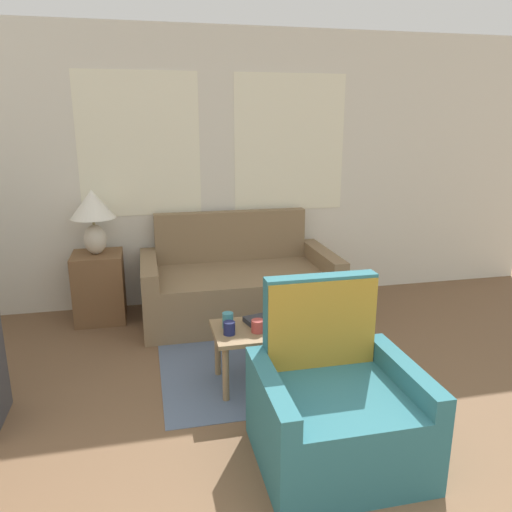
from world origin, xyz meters
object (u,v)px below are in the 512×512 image
(coffee_table, at_px, (278,334))
(cup_white, at_px, (258,326))
(armchair, at_px, (334,410))
(couch, at_px, (238,286))
(cup_yellow, at_px, (228,320))
(book_red, at_px, (257,320))
(table_lamp, at_px, (93,212))
(cup_navy, at_px, (229,328))
(laptop, at_px, (300,314))

(coffee_table, relative_size, cup_white, 10.18)
(armchair, bearing_deg, couch, 93.33)
(armchair, height_order, cup_yellow, armchair)
(armchair, distance_m, cup_yellow, 1.01)
(cup_yellow, relative_size, book_red, 0.56)
(armchair, distance_m, table_lamp, 2.75)
(coffee_table, bearing_deg, couch, 91.74)
(book_red, bearing_deg, cup_white, -100.80)
(couch, height_order, armchair, armchair)
(cup_white, bearing_deg, book_red, 79.20)
(couch, xyz_separation_m, book_red, (-0.09, -1.18, 0.15))
(couch, relative_size, armchair, 1.84)
(table_lamp, bearing_deg, couch, -7.31)
(cup_navy, distance_m, cup_white, 0.19)
(armchair, relative_size, cup_white, 10.82)
(armchair, xyz_separation_m, laptop, (0.09, 0.89, 0.19))
(armchair, bearing_deg, table_lamp, 121.07)
(table_lamp, distance_m, laptop, 2.08)
(cup_navy, relative_size, book_red, 0.47)
(couch, bearing_deg, cup_white, -95.05)
(table_lamp, distance_m, book_red, 1.86)
(coffee_table, bearing_deg, armchair, -84.27)
(cup_yellow, bearing_deg, book_red, 10.68)
(cup_yellow, height_order, book_red, cup_yellow)
(table_lamp, xyz_separation_m, cup_white, (1.13, -1.49, -0.55))
(book_red, bearing_deg, cup_yellow, -169.32)
(cup_white, xyz_separation_m, book_red, (0.03, 0.15, -0.02))
(book_red, bearing_deg, coffee_table, -37.63)
(couch, relative_size, laptop, 5.60)
(coffee_table, height_order, cup_yellow, cup_yellow)
(armchair, xyz_separation_m, cup_white, (-0.24, 0.78, 0.18))
(armchair, relative_size, book_red, 5.05)
(cup_navy, distance_m, book_red, 0.27)
(table_lamp, height_order, cup_yellow, table_lamp)
(coffee_table, height_order, cup_navy, cup_navy)
(couch, distance_m, cup_navy, 1.38)
(armchair, bearing_deg, cup_yellow, 115.28)
(cup_navy, xyz_separation_m, cup_yellow, (0.01, 0.11, 0.01))
(coffee_table, height_order, cup_white, cup_white)
(laptop, height_order, book_red, laptop)
(coffee_table, bearing_deg, table_lamp, 131.83)
(book_red, bearing_deg, laptop, -8.95)
(table_lamp, distance_m, cup_yellow, 1.76)
(couch, height_order, table_lamp, table_lamp)
(table_lamp, bearing_deg, cup_yellow, -55.51)
(table_lamp, relative_size, book_red, 3.03)
(laptop, bearing_deg, book_red, 171.05)
(cup_yellow, height_order, cup_white, cup_yellow)
(couch, relative_size, book_red, 9.27)
(couch, bearing_deg, cup_navy, -103.10)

